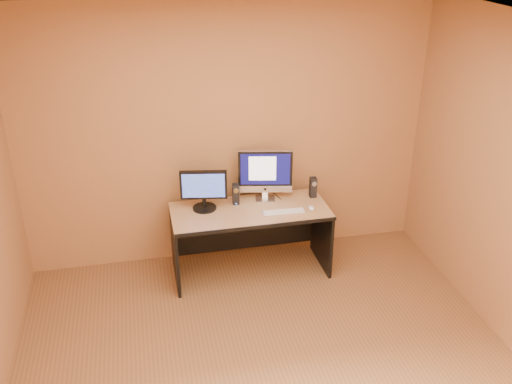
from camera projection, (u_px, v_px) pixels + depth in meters
walls at (277, 238)px, 3.77m from camera, size 4.00×4.00×2.60m
ceiling at (281, 38)px, 3.20m from camera, size 4.00×4.00×0.00m
desk at (250, 241)px, 5.58m from camera, size 1.50×0.67×0.69m
imac at (265, 175)px, 5.52m from camera, size 0.56×0.30×0.52m
second_monitor at (204, 190)px, 5.36m from camera, size 0.48×0.30×0.39m
speaker_left at (236, 194)px, 5.50m from camera, size 0.07×0.07×0.21m
speaker_right at (313, 187)px, 5.64m from camera, size 0.06×0.07×0.21m
keyboard at (284, 212)px, 5.37m from camera, size 0.41×0.12×0.02m
mouse at (311, 208)px, 5.42m from camera, size 0.06×0.10×0.03m
cable_a at (276, 195)px, 5.70m from camera, size 0.05×0.20×0.01m
cable_b at (263, 196)px, 5.69m from camera, size 0.07×0.16×0.01m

